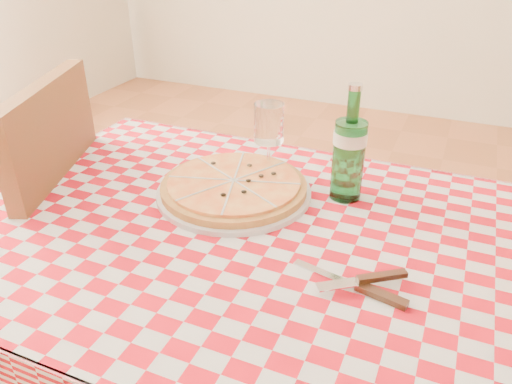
{
  "coord_description": "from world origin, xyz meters",
  "views": [
    {
      "loc": [
        0.35,
        -0.8,
        1.34
      ],
      "look_at": [
        -0.02,
        0.06,
        0.82
      ],
      "focal_mm": 35.0,
      "sensor_mm": 36.0,
      "label": 1
    }
  ],
  "objects_px": {
    "dining_table": "(254,269)",
    "chair_far": "(33,233)",
    "pizza_plate": "(234,186)",
    "water_bottle": "(350,143)",
    "wine_glass": "(269,140)"
  },
  "relations": [
    {
      "from": "chair_far",
      "to": "pizza_plate",
      "type": "relative_size",
      "value": 2.72
    },
    {
      "from": "pizza_plate",
      "to": "wine_glass",
      "type": "relative_size",
      "value": 1.95
    },
    {
      "from": "water_bottle",
      "to": "wine_glass",
      "type": "relative_size",
      "value": 1.45
    },
    {
      "from": "wine_glass",
      "to": "pizza_plate",
      "type": "bearing_deg",
      "value": -104.71
    },
    {
      "from": "dining_table",
      "to": "pizza_plate",
      "type": "distance_m",
      "value": 0.21
    },
    {
      "from": "pizza_plate",
      "to": "wine_glass",
      "type": "bearing_deg",
      "value": 75.29
    },
    {
      "from": "pizza_plate",
      "to": "wine_glass",
      "type": "height_order",
      "value": "wine_glass"
    },
    {
      "from": "dining_table",
      "to": "water_bottle",
      "type": "relative_size",
      "value": 4.42
    },
    {
      "from": "water_bottle",
      "to": "wine_glass",
      "type": "bearing_deg",
      "value": 169.78
    },
    {
      "from": "dining_table",
      "to": "chair_far",
      "type": "distance_m",
      "value": 0.68
    },
    {
      "from": "chair_far",
      "to": "wine_glass",
      "type": "bearing_deg",
      "value": -177.9
    },
    {
      "from": "water_bottle",
      "to": "wine_glass",
      "type": "distance_m",
      "value": 0.22
    },
    {
      "from": "dining_table",
      "to": "water_bottle",
      "type": "distance_m",
      "value": 0.35
    },
    {
      "from": "pizza_plate",
      "to": "wine_glass",
      "type": "distance_m",
      "value": 0.15
    },
    {
      "from": "dining_table",
      "to": "chair_far",
      "type": "bearing_deg",
      "value": 178.79
    }
  ]
}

